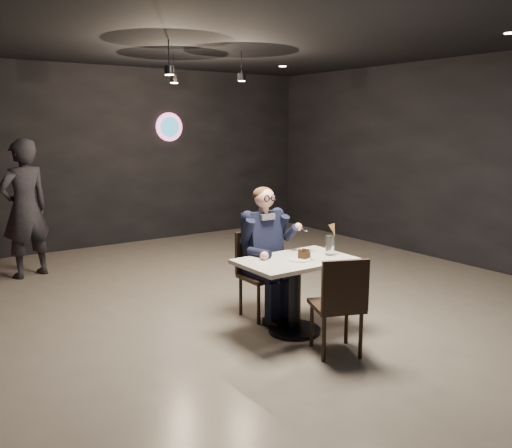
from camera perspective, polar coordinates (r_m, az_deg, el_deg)
floor at (r=5.98m, az=3.23°, el=-9.49°), size 9.00×9.00×0.00m
wall_sign at (r=9.88m, az=-9.13°, el=10.06°), size 0.50×0.06×0.50m
pendant_lights at (r=7.36m, az=-6.53°, el=16.93°), size 1.40×1.20×0.36m
main_table at (r=5.39m, az=4.10°, el=-7.55°), size 1.10×0.70×0.75m
chair_far at (r=5.79m, az=0.70°, el=-5.38°), size 0.42×0.46×0.92m
chair_near at (r=4.94m, az=8.45°, el=-8.29°), size 0.56×0.59×0.92m
seated_man at (r=5.72m, az=0.71°, el=-2.88°), size 0.60×0.80×1.44m
dessert_plate at (r=5.25m, az=4.66°, el=-3.72°), size 0.24×0.24×0.01m
cake_slice at (r=5.27m, az=5.10°, el=-3.20°), size 0.12×0.11×0.07m
mint_leaf at (r=5.23m, az=5.89°, el=-2.83°), size 0.06×0.04×0.01m
sundae_glass at (r=5.46m, az=7.78°, el=-2.24°), size 0.09×0.09×0.20m
wafer_cone at (r=5.47m, az=8.14°, el=-0.65°), size 0.08×0.08×0.13m
passerby at (r=7.87m, az=-23.15°, el=1.49°), size 0.78×0.63×1.86m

